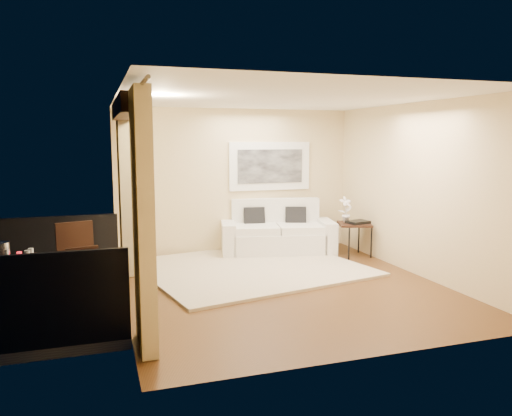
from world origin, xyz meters
TOP-DOWN VIEW (x-y plane):
  - floor at (0.00, 0.00)m, footprint 5.00×5.00m
  - room_shell at (-2.13, 0.00)m, footprint 5.00×6.40m
  - balcony at (-3.31, 0.00)m, footprint 1.81×2.60m
  - curtains at (-2.11, 0.00)m, footprint 0.16×4.80m
  - artwork at (0.67, 2.46)m, footprint 1.62×0.07m
  - rug at (-0.15, 1.10)m, footprint 3.91×3.57m
  - sofa at (0.68, 2.09)m, footprint 2.23×1.31m
  - side_table at (1.93, 1.40)m, footprint 0.72×0.72m
  - tray at (1.97, 1.34)m, footprint 0.43×0.36m
  - orchid at (1.82, 1.53)m, footprint 0.27×0.20m
  - bistro_table at (-3.51, -0.38)m, footprint 0.75×0.75m
  - balcony_chair_far at (-2.86, 0.28)m, footprint 0.56×0.57m
  - balcony_chair_near at (-2.71, -0.48)m, footprint 0.44×0.45m
  - ice_bucket at (-3.62, -0.27)m, footprint 0.18×0.18m
  - candle at (-3.44, -0.25)m, footprint 0.06×0.06m
  - vase at (-3.52, -0.61)m, footprint 0.04×0.04m
  - glass_a at (-3.33, -0.43)m, footprint 0.06×0.06m
  - glass_b at (-3.30, -0.33)m, footprint 0.06×0.06m

SIDE VIEW (x-z plane):
  - floor at x=0.00m, z-range 0.00..0.00m
  - rug at x=-0.15m, z-range 0.00..0.04m
  - balcony at x=-3.31m, z-range -0.41..0.76m
  - sofa at x=0.68m, z-range -0.15..0.86m
  - balcony_chair_near at x=-2.71m, z-range 0.06..0.92m
  - side_table at x=1.93m, z-range 0.25..0.87m
  - balcony_chair_far at x=-2.86m, z-range 0.09..1.16m
  - tray at x=1.97m, z-range 0.62..0.67m
  - bistro_table at x=-3.51m, z-range 0.29..1.03m
  - candle at x=-3.44m, z-range 0.74..0.81m
  - glass_a at x=-3.33m, z-range 0.74..0.86m
  - glass_b at x=-3.30m, z-range 0.74..0.86m
  - vase at x=-3.52m, z-range 0.74..0.92m
  - ice_bucket at x=-3.62m, z-range 0.74..0.94m
  - orchid at x=1.82m, z-range 0.62..1.09m
  - curtains at x=-2.11m, z-range 0.02..2.66m
  - artwork at x=0.67m, z-range 1.16..2.08m
  - room_shell at x=-2.13m, z-range 0.02..5.02m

